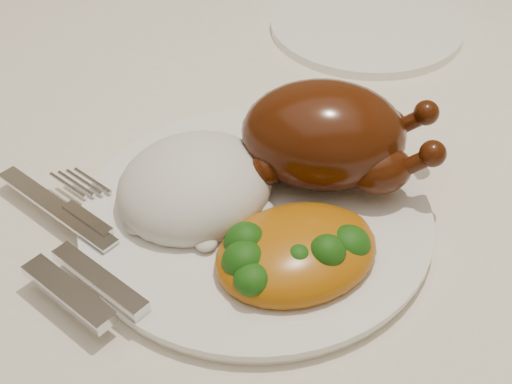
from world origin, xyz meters
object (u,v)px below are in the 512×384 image
object	(u,v)px
dining_table	(191,255)
dinner_plate	(256,217)
side_plate	(366,26)
roast_chicken	(329,135)

from	to	relation	value
dining_table	dinner_plate	distance (m)	0.14
dining_table	dinner_plate	bearing A→B (deg)	-62.07
dining_table	side_plate	xyz separation A→B (m)	(0.25, 0.18, 0.11)
dining_table	side_plate	world-z (taller)	side_plate
dinner_plate	side_plate	xyz separation A→B (m)	(0.21, 0.26, -0.00)
roast_chicken	dinner_plate	bearing A→B (deg)	-136.69
dining_table	dinner_plate	xyz separation A→B (m)	(0.04, -0.08, 0.11)
dining_table	dinner_plate	world-z (taller)	dinner_plate
dinner_plate	roast_chicken	xyz separation A→B (m)	(0.07, 0.03, 0.05)
dining_table	roast_chicken	world-z (taller)	roast_chicken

